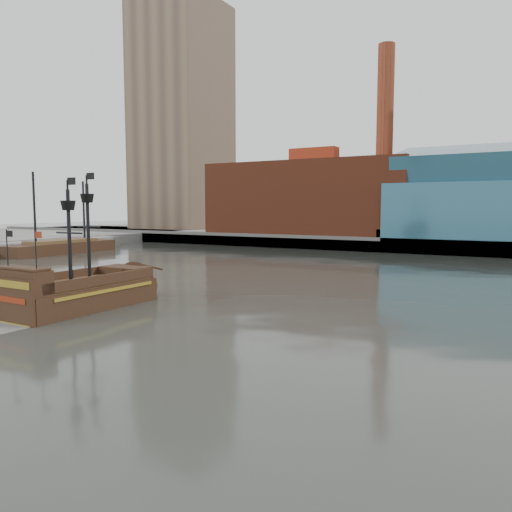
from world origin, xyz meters
The scene contains 7 objects.
ground centered at (0.00, 0.00, 0.00)m, with size 400.00×400.00×0.00m, color #2A2D27.
promenade_far centered at (0.00, 92.00, 1.00)m, with size 220.00×60.00×2.00m, color slate.
seawall centered at (0.00, 62.50, 1.30)m, with size 220.00×1.00×2.60m, color #4C4C49.
pier centered at (-58.00, 30.00, 1.00)m, with size 6.00×40.00×2.00m, color slate.
skyline centered at (5.21, 84.56, 24.55)m, with size 149.00×45.00×62.00m.
pirate_ship centered at (-11.64, 2.34, 1.03)m, with size 4.97×15.26×11.39m.
docked_vessel centered at (-51.71, 33.15, 0.90)m, with size 5.72×21.04×14.17m.
Camera 1 is at (19.25, -24.05, 7.88)m, focal length 35.00 mm.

